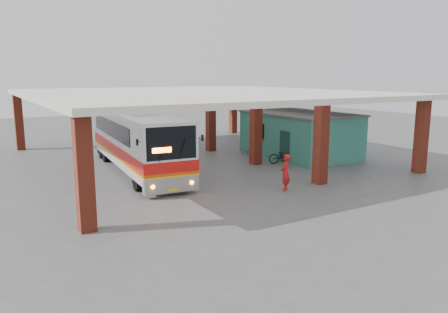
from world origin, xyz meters
TOP-DOWN VIEW (x-y plane):
  - ground at (0.00, 0.00)m, footprint 90.00×90.00m
  - brick_columns at (1.43, 5.00)m, footprint 20.10×21.60m
  - canopy_roof at (0.50, 6.50)m, footprint 21.00×23.00m
  - shop_building at (7.49, 4.00)m, footprint 5.20×8.20m
  - coach_bus at (-4.33, 4.94)m, footprint 3.86×13.22m
  - motorcycle at (4.70, 2.22)m, footprint 2.09×1.38m
  - pedestrian at (0.51, -3.18)m, footprint 0.80×0.77m
  - red_chair at (4.83, 6.00)m, footprint 0.53×0.53m

SIDE VIEW (x-z plane):
  - ground at x=0.00m, z-range 0.00..0.00m
  - red_chair at x=4.83m, z-range -0.04..0.86m
  - motorcycle at x=4.70m, z-range 0.00..1.04m
  - pedestrian at x=0.51m, z-range 0.00..1.85m
  - shop_building at x=7.49m, z-range 0.01..3.12m
  - coach_bus at x=-4.33m, z-range -0.01..3.79m
  - brick_columns at x=1.43m, z-range 0.00..4.35m
  - canopy_roof at x=0.50m, z-range 4.35..4.65m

